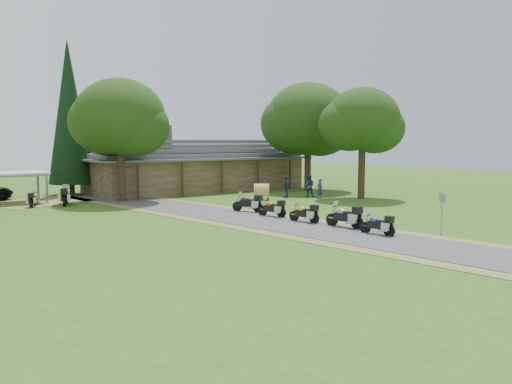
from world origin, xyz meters
TOP-DOWN VIEW (x-y plane):
  - ground at (0.00, 0.00)m, footprint 120.00×120.00m
  - driveway at (-0.50, 4.00)m, footprint 51.95×51.95m
  - lodge at (6.00, 24.00)m, footprint 21.40×9.40m
  - carport at (-10.89, 23.00)m, footprint 5.51×3.75m
  - motorcycle_row_a at (1.41, -1.99)m, footprint 0.86×1.76m
  - motorcycle_row_b at (1.64, 0.45)m, footprint 1.03×2.10m
  - motorcycle_row_c at (1.09, 3.09)m, footprint 0.99×1.85m
  - motorcycle_row_d at (0.96, 5.92)m, footprint 1.10×1.85m
  - motorcycle_row_e at (0.99, 8.56)m, footprint 1.53×1.95m
  - motorcycle_carport_a at (-9.78, 19.99)m, footprint 1.24×1.80m
  - motorcycle_carport_b at (-7.69, 19.47)m, footprint 1.41×2.23m
  - person_a at (10.42, 11.54)m, footprint 0.56×0.42m
  - person_b at (10.40, 12.81)m, footprint 0.78×0.77m
  - person_c at (8.72, 13.77)m, footprint 0.68×0.74m
  - hay_bale at (5.96, 13.57)m, footprint 1.74×1.76m
  - sign_post at (4.30, -3.70)m, footprint 0.38×0.06m
  - oak_lodge_left at (-3.45, 19.22)m, footprint 6.92×6.92m
  - oak_lodge_right at (14.28, 17.24)m, footprint 8.10×8.10m
  - oak_driveway at (13.12, 9.45)m, footprint 6.03×6.03m
  - cedar_near at (-5.15, 26.45)m, footprint 3.80×3.80m

SIDE VIEW (x-z plane):
  - ground at x=0.00m, z-range 0.00..0.00m
  - driveway at x=-0.50m, z-range 0.00..0.00m
  - motorcycle_row_a at x=1.41m, z-range 0.00..1.15m
  - motorcycle_carport_a at x=-9.78m, z-range 0.00..1.18m
  - motorcycle_row_d at x=0.96m, z-range 0.00..1.20m
  - motorcycle_row_c at x=1.09m, z-range 0.00..1.21m
  - motorcycle_row_e at x=0.99m, z-range 0.00..1.30m
  - hay_bale at x=5.96m, z-range 0.00..1.30m
  - motorcycle_row_b at x=1.64m, z-range 0.00..1.38m
  - motorcycle_carport_b at x=-7.69m, z-range 0.00..1.45m
  - person_a at x=10.42m, z-range 0.00..1.88m
  - sign_post at x=4.30m, z-range 0.00..2.10m
  - person_c at x=8.72m, z-range 0.00..2.12m
  - person_b at x=10.40m, z-range 0.00..2.24m
  - carport at x=-10.89m, z-range 0.00..2.35m
  - lodge at x=6.00m, z-range 0.00..4.90m
  - oak_driveway at x=13.12m, z-range 0.00..10.44m
  - oak_lodge_left at x=-3.45m, z-range 0.00..10.60m
  - oak_lodge_right at x=14.28m, z-range 0.00..10.94m
  - cedar_near at x=-5.15m, z-range 0.00..13.47m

